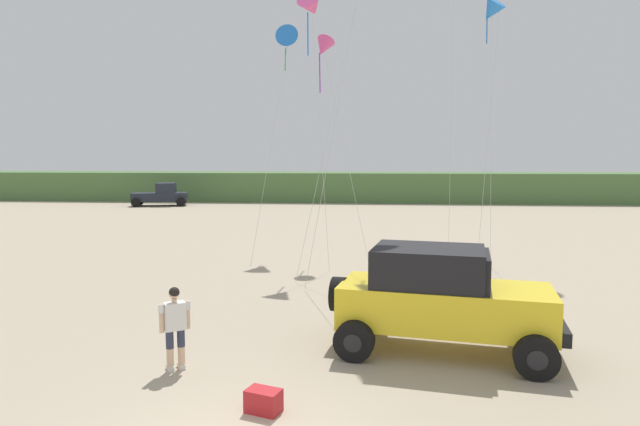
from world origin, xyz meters
name	(u,v)px	position (x,y,z in m)	size (l,w,h in m)	color
dune_ridge	(399,187)	(4.84, 45.58, 1.37)	(90.00, 6.84, 2.74)	#4C703D
jeep	(441,297)	(3.39, 4.39, 1.20)	(5.00, 3.10, 2.26)	yellow
person_watching	(175,324)	(-1.93, 2.89, 0.94)	(0.54, 0.45, 1.67)	#DBB28E
cooler_box	(263,401)	(0.13, 1.30, 0.19)	(0.56, 0.36, 0.38)	#B21E23
distant_pickup	(161,195)	(-16.11, 38.41, 0.94)	(4.93, 3.42, 1.98)	#1E232D
kite_blue_swept	(289,40)	(-1.84, 17.82, 9.45)	(1.38, 5.71, 10.12)	blue
kite_red_delta	(491,11)	(6.81, 16.46, 10.18)	(1.47, 3.40, 10.76)	blue
kite_black_sled	(323,48)	(-0.11, 16.02, 8.73)	(2.63, 5.48, 9.28)	#E04C93
kite_pink_ribbon	(312,7)	(-0.42, 14.31, 9.96)	(1.53, 2.75, 10.67)	#E04C93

